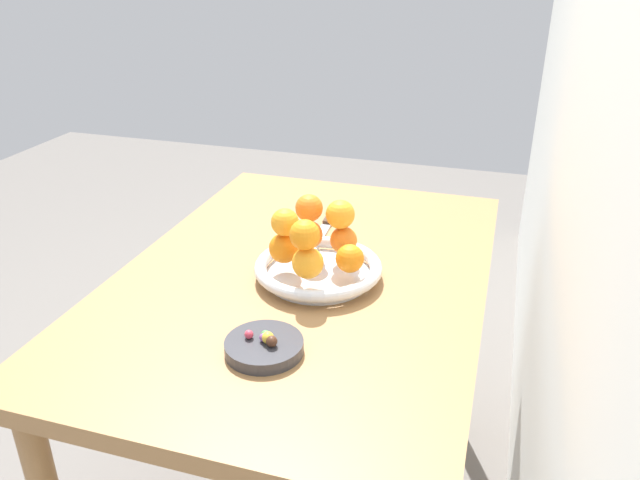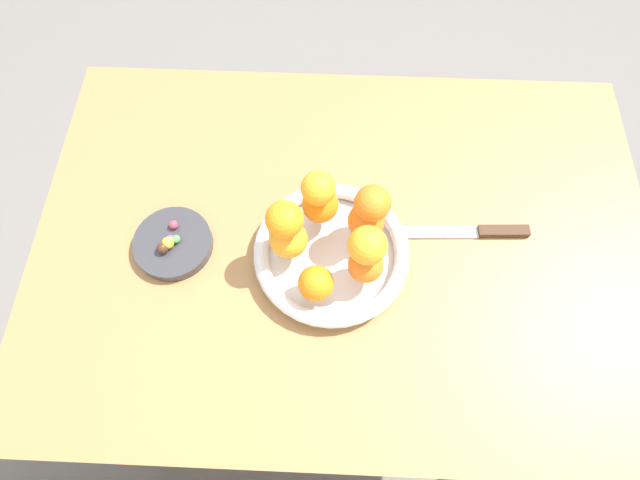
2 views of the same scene
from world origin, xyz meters
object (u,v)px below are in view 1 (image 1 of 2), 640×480
(orange_2, at_px, (344,240))
(orange_6, at_px, (305,235))
(orange_8, at_px, (308,208))
(candy_ball_3, at_px, (265,334))
(dining_table, at_px, (304,306))
(knife, at_px, (325,227))
(candy_ball_0, at_px, (264,338))
(candy_ball_2, at_px, (248,334))
(orange_4, at_px, (284,248))
(orange_5, at_px, (340,214))
(orange_3, at_px, (308,235))
(candy_dish, at_px, (264,347))
(candy_ball_1, at_px, (268,338))
(orange_1, at_px, (350,258))
(orange_7, at_px, (285,222))
(fruit_bowl, at_px, (318,269))
(candy_ball_4, at_px, (272,341))
(orange_0, at_px, (308,263))

(orange_2, relative_size, orange_6, 0.97)
(orange_8, relative_size, candy_ball_3, 3.90)
(dining_table, xyz_separation_m, knife, (-0.22, -0.02, 0.09))
(candy_ball_0, bearing_deg, knife, -174.79)
(candy_ball_2, bearing_deg, orange_4, -174.21)
(orange_8, distance_m, candy_ball_2, 0.35)
(orange_2, xyz_separation_m, orange_5, (0.00, -0.01, 0.06))
(orange_3, distance_m, orange_4, 0.08)
(candy_dish, xyz_separation_m, candy_ball_1, (0.00, 0.01, 0.02))
(orange_3, height_order, candy_ball_1, orange_3)
(dining_table, height_order, orange_1, orange_1)
(orange_2, height_order, orange_5, orange_5)
(candy_ball_2, bearing_deg, orange_2, 166.47)
(orange_1, distance_m, orange_3, 0.14)
(orange_2, height_order, knife, orange_2)
(orange_7, bearing_deg, orange_2, 128.09)
(orange_8, bearing_deg, candy_ball_1, 6.45)
(fruit_bowl, distance_m, candy_ball_4, 0.29)
(orange_6, xyz_separation_m, knife, (-0.32, -0.05, -0.13))
(orange_0, distance_m, orange_4, 0.08)
(candy_ball_2, xyz_separation_m, candy_ball_4, (0.01, 0.05, 0.00))
(orange_0, bearing_deg, candy_ball_2, -11.31)
(candy_ball_2, xyz_separation_m, knife, (-0.52, -0.02, -0.02))
(dining_table, height_order, candy_ball_1, candy_ball_1)
(orange_1, bearing_deg, orange_7, -89.31)
(dining_table, bearing_deg, orange_6, 20.10)
(candy_ball_1, distance_m, candy_ball_4, 0.01)
(orange_2, bearing_deg, knife, -152.63)
(orange_3, distance_m, candy_ball_0, 0.33)
(orange_7, xyz_separation_m, candy_ball_2, (0.25, 0.02, -0.10))
(candy_dish, xyz_separation_m, orange_8, (-0.34, -0.03, 0.12))
(fruit_bowl, bearing_deg, orange_8, -145.64)
(candy_dish, distance_m, candy_ball_0, 0.02)
(orange_0, xyz_separation_m, orange_5, (-0.12, 0.03, 0.06))
(orange_4, distance_m, candy_ball_3, 0.25)
(candy_ball_4, bearing_deg, orange_8, -172.11)
(orange_3, bearing_deg, candy_dish, 5.01)
(orange_7, relative_size, candy_ball_1, 2.69)
(knife, bearing_deg, orange_7, -0.78)
(candy_ball_0, bearing_deg, orange_3, -174.95)
(orange_8, height_order, knife, orange_8)
(orange_2, relative_size, orange_8, 0.99)
(dining_table, distance_m, orange_7, 0.22)
(orange_6, distance_m, candy_ball_1, 0.23)
(candy_ball_4, relative_size, knife, 0.08)
(orange_2, xyz_separation_m, candy_ball_3, (0.32, -0.05, -0.04))
(orange_5, bearing_deg, orange_1, 28.69)
(candy_ball_1, distance_m, knife, 0.52)
(candy_ball_4, bearing_deg, fruit_bowl, -178.60)
(orange_1, bearing_deg, candy_dish, -18.32)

